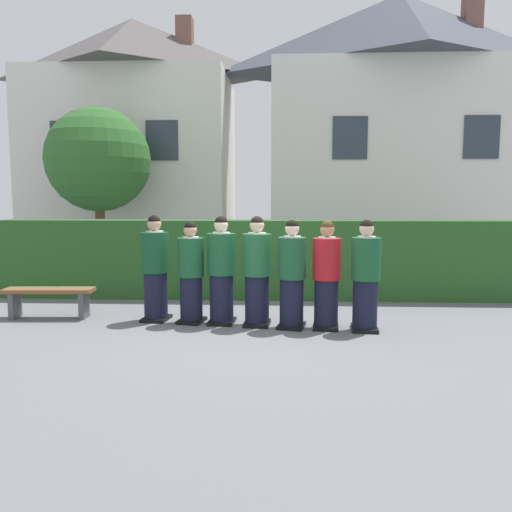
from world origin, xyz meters
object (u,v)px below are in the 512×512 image
student_front_row_1 (191,275)px  student_front_row_3 (257,274)px  student_front_row_6 (366,278)px  student_front_row_2 (221,273)px  student_front_row_0 (155,271)px  wooden_bench (49,296)px  student_in_red_blazer (326,278)px  student_front_row_4 (292,277)px

student_front_row_1 → student_front_row_3: student_front_row_3 is taller
student_front_row_1 → student_front_row_6: (2.59, -0.36, 0.02)m
student_front_row_1 → student_front_row_2: (0.47, -0.03, 0.04)m
student_front_row_0 → wooden_bench: student_front_row_0 is taller
student_front_row_6 → wooden_bench: (-4.90, 0.52, -0.41)m
student_front_row_6 → wooden_bench: bearing=173.9°
student_front_row_3 → student_in_red_blazer: (1.02, -0.15, -0.03)m
student_front_row_2 → student_in_red_blazer: 1.58m
wooden_bench → student_front_row_4: bearing=-6.2°
student_in_red_blazer → student_front_row_0: bearing=171.7°
student_front_row_0 → student_front_row_2: 1.06m
student_front_row_6 → student_front_row_2: bearing=171.4°
student_front_row_0 → student_front_row_6: 3.20m
wooden_bench → student_front_row_0: bearing=-1.8°
student_front_row_1 → wooden_bench: size_ratio=1.10×
student_front_row_0 → wooden_bench: (-1.73, 0.06, -0.43)m
student_front_row_0 → student_front_row_2: size_ratio=1.01×
student_front_row_0 → student_front_row_1: bearing=-10.9°
student_in_red_blazer → wooden_bench: student_in_red_blazer is taller
student_in_red_blazer → student_front_row_4: bearing=177.5°
student_front_row_1 → student_front_row_0: bearing=169.1°
student_front_row_2 → student_front_row_3: 0.55m
student_front_row_4 → student_front_row_6: (1.06, -0.11, 0.00)m
student_in_red_blazer → student_front_row_2: bearing=171.4°
student_front_row_2 → student_front_row_3: size_ratio=1.00×
student_front_row_3 → student_front_row_0: bearing=171.5°
student_front_row_0 → student_front_row_6: bearing=-8.4°
student_front_row_3 → student_front_row_1: bearing=172.9°
student_front_row_4 → student_in_red_blazer: size_ratio=1.01×
student_front_row_3 → student_front_row_6: size_ratio=1.02×
student_front_row_0 → student_in_red_blazer: size_ratio=1.04×
student_front_row_1 → wooden_bench: bearing=175.9°
student_front_row_3 → student_front_row_6: student_front_row_3 is taller
student_front_row_0 → wooden_bench: 1.79m
student_front_row_6 → wooden_bench: size_ratio=1.13×
student_front_row_1 → student_front_row_3: 1.03m
wooden_bench → student_front_row_6: bearing=-6.1°
student_front_row_4 → wooden_bench: size_ratio=1.12×
student_front_row_2 → student_front_row_4: (1.06, -0.21, -0.02)m
student_front_row_1 → student_front_row_2: student_front_row_2 is taller
student_front_row_4 → student_in_red_blazer: bearing=-2.5°
student_front_row_4 → wooden_bench: 3.89m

